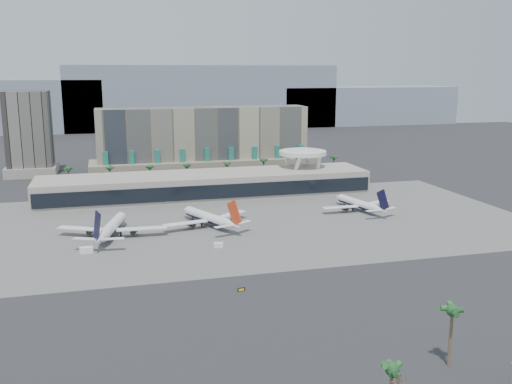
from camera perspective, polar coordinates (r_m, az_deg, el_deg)
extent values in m
plane|color=#232326|center=(195.09, 0.70, -7.13)|extent=(900.00, 900.00, 0.00)
cube|color=#5B5B59|center=(246.18, -2.74, -3.06)|extent=(260.00, 130.00, 0.06)
cube|color=gray|center=(657.34, -5.35, 9.44)|extent=(300.00, 60.00, 70.00)
cube|color=gray|center=(718.91, 10.77, 8.50)|extent=(220.00, 60.00, 45.00)
cube|color=tan|center=(360.07, -5.27, 5.11)|extent=(130.00, 22.00, 42.00)
cube|color=gray|center=(360.38, -5.17, 2.55)|extent=(140.00, 30.00, 10.00)
cube|color=#217264|center=(344.89, -14.77, 2.44)|extent=(3.00, 2.00, 18.00)
cube|color=#217264|center=(345.21, -12.28, 2.57)|extent=(3.00, 2.00, 18.00)
cube|color=#217264|center=(346.17, -9.80, 2.70)|extent=(3.00, 2.00, 18.00)
cube|color=#217264|center=(347.77, -7.34, 2.82)|extent=(3.00, 2.00, 18.00)
cube|color=#217264|center=(350.02, -4.90, 2.93)|extent=(3.00, 2.00, 18.00)
cube|color=#217264|center=(352.88, -2.50, 3.04)|extent=(3.00, 2.00, 18.00)
cube|color=#217264|center=(356.36, -0.14, 3.14)|extent=(3.00, 2.00, 18.00)
cube|color=#217264|center=(360.42, 2.17, 3.23)|extent=(3.00, 2.00, 18.00)
cube|color=#217264|center=(365.06, 4.43, 3.32)|extent=(3.00, 2.00, 18.00)
cube|color=black|center=(382.09, -21.73, 5.46)|extent=(26.00, 26.00, 52.00)
cube|color=#B7AFA1|center=(385.06, -21.47, 2.06)|extent=(30.00, 30.00, 6.00)
cube|color=#B7AFA1|center=(297.45, -5.00, 0.73)|extent=(170.00, 32.00, 12.00)
cube|color=black|center=(281.92, -4.42, 0.01)|extent=(168.00, 0.60, 7.00)
cube|color=black|center=(296.12, -5.02, 2.10)|extent=(170.00, 12.00, 2.50)
cylinder|color=white|center=(324.10, 5.36, 2.55)|extent=(6.98, 6.99, 21.89)
cylinder|color=white|center=(319.96, 3.22, 2.46)|extent=(6.98, 6.99, 21.89)
cylinder|color=white|center=(308.07, 3.95, 2.08)|extent=(6.98, 6.99, 21.89)
cylinder|color=white|center=(312.36, 6.16, 2.18)|extent=(6.98, 6.99, 21.89)
cylinder|color=white|center=(314.67, 4.70, 3.94)|extent=(26.00, 26.00, 2.20)
cylinder|color=white|center=(314.49, 4.70, 4.17)|extent=(16.00, 16.00, 1.20)
cylinder|color=brown|center=(328.29, -18.21, 1.23)|extent=(0.70, 0.70, 12.00)
sphere|color=#1F4F25|center=(327.33, -18.27, 2.21)|extent=(2.80, 2.80, 2.80)
cylinder|color=brown|center=(327.66, -14.37, 1.44)|extent=(0.70, 0.70, 12.00)
sphere|color=#1F4F25|center=(326.70, -14.42, 2.43)|extent=(2.80, 2.80, 2.80)
cylinder|color=brown|center=(328.51, -10.53, 1.64)|extent=(0.70, 0.70, 12.00)
sphere|color=#1F4F25|center=(327.55, -10.57, 2.63)|extent=(2.80, 2.80, 2.80)
cylinder|color=brown|center=(330.68, -6.90, 1.83)|extent=(0.70, 0.70, 12.00)
sphere|color=#1F4F25|center=(329.73, -6.93, 2.80)|extent=(2.80, 2.80, 2.80)
cylinder|color=brown|center=(334.57, -3.00, 2.02)|extent=(0.70, 0.70, 12.00)
sphere|color=#1F4F25|center=(333.63, -3.01, 2.98)|extent=(2.80, 2.80, 2.80)
cylinder|color=brown|center=(339.70, 0.64, 2.19)|extent=(0.70, 0.70, 12.00)
sphere|color=#1F4F25|center=(338.77, 0.64, 3.14)|extent=(2.80, 2.80, 2.80)
cylinder|color=brown|center=(346.16, 4.15, 2.34)|extent=(0.70, 0.70, 12.00)
sphere|color=#1F4F25|center=(345.25, 4.16, 3.27)|extent=(2.80, 2.80, 2.80)
cylinder|color=brown|center=(354.25, 7.67, 2.49)|extent=(0.70, 0.70, 12.00)
sphere|color=#1F4F25|center=(353.36, 7.70, 3.40)|extent=(2.80, 2.80, 2.80)
cube|color=#4C3826|center=(108.45, 14.08, -17.88)|extent=(3.20, 0.22, 0.22)
cylinder|color=black|center=(107.72, 13.40, -17.91)|extent=(0.12, 0.12, 0.30)
cylinder|color=black|center=(108.95, 14.77, -17.61)|extent=(0.12, 0.12, 0.30)
cylinder|color=white|center=(232.62, -14.17, -3.34)|extent=(11.76, 29.51, 4.31)
cylinder|color=black|center=(232.66, -14.17, -3.38)|extent=(11.52, 28.92, 4.22)
cone|color=white|center=(248.43, -13.24, -2.31)|extent=(5.42, 5.80, 4.31)
cone|color=white|center=(214.88, -15.40, -4.59)|extent=(6.67, 10.48, 4.31)
cube|color=white|center=(234.98, -17.04, -3.51)|extent=(19.24, 12.64, 0.38)
cube|color=white|center=(229.15, -11.35, -3.60)|extent=(19.59, 5.31, 0.38)
cylinder|color=black|center=(234.83, -16.23, -3.74)|extent=(3.40, 4.78, 2.37)
cylinder|color=black|center=(230.60, -12.10, -3.81)|extent=(3.40, 4.78, 2.37)
cube|color=black|center=(211.88, -15.60, -3.26)|extent=(3.05, 9.59, 11.34)
cube|color=white|center=(215.08, -16.73, -4.50)|extent=(8.86, 5.55, 0.27)
cube|color=white|center=(212.49, -14.22, -4.56)|extent=(8.84, 3.40, 0.27)
cylinder|color=black|center=(244.13, -13.49, -3.31)|extent=(0.54, 0.54, 1.72)
cylinder|color=black|center=(233.29, -15.02, -4.11)|extent=(0.75, 0.75, 1.72)
cylinder|color=black|center=(231.59, -13.37, -4.14)|extent=(0.75, 0.75, 1.72)
cylinder|color=white|center=(241.46, -4.96, -2.50)|extent=(15.11, 27.05, 4.08)
cylinder|color=black|center=(241.50, -4.96, -2.53)|extent=(14.80, 26.51, 4.00)
cone|color=white|center=(254.45, -6.98, -1.79)|extent=(5.60, 5.86, 4.08)
cone|color=white|center=(227.18, -2.41, -3.31)|extent=(7.48, 10.04, 4.08)
cube|color=white|center=(234.91, -7.08, -3.11)|extent=(18.80, 7.85, 0.36)
cube|color=white|center=(247.06, -2.67, -2.28)|extent=(17.23, 14.12, 0.36)
cylinder|color=black|center=(237.16, -6.52, -3.21)|extent=(3.72, 4.64, 2.24)
cylinder|color=black|center=(245.97, -3.31, -2.59)|extent=(3.72, 4.64, 2.24)
cube|color=red|center=(224.65, -2.18, -2.09)|extent=(4.26, 8.66, 10.74)
cube|color=white|center=(223.64, -3.19, -3.44)|extent=(8.46, 4.42, 0.25)
cube|color=white|center=(228.94, -1.33, -3.05)|extent=(8.10, 6.24, 0.25)
cylinder|color=black|center=(250.97, -6.34, -2.64)|extent=(0.51, 0.51, 1.63)
cylinder|color=black|center=(239.63, -5.46, -3.33)|extent=(0.71, 0.71, 1.63)
cylinder|color=black|center=(243.16, -4.17, -3.08)|extent=(0.71, 0.71, 1.63)
cylinder|color=white|center=(270.85, 10.07, -1.11)|extent=(9.38, 25.65, 3.73)
cylinder|color=black|center=(270.88, 10.07, -1.14)|extent=(9.20, 25.14, 3.66)
cone|color=white|center=(282.18, 8.26, -0.52)|extent=(4.59, 4.93, 3.73)
cone|color=white|center=(258.40, 12.31, -1.77)|extent=(5.53, 9.03, 3.73)
cube|color=white|center=(264.18, 8.43, -1.51)|extent=(16.87, 4.04, 0.33)
cube|color=white|center=(276.59, 11.87, -1.03)|extent=(16.80, 10.49, 0.33)
cylinder|color=black|center=(266.39, 8.85, -1.62)|extent=(2.84, 4.10, 2.05)
cylinder|color=black|center=(275.40, 11.35, -1.26)|extent=(2.84, 4.10, 2.05)
cube|color=black|center=(256.28, 12.56, -0.78)|extent=(2.37, 8.36, 9.83)
cube|color=white|center=(254.96, 11.73, -1.83)|extent=(7.62, 2.70, 0.23)
cube|color=white|center=(260.29, 13.16, -1.61)|extent=(7.71, 4.60, 0.23)
cylinder|color=black|center=(279.10, 8.81, -1.23)|extent=(0.47, 0.47, 1.49)
cylinder|color=black|center=(268.94, 9.67, -1.76)|extent=(0.65, 0.65, 1.49)
cylinder|color=black|center=(272.55, 10.67, -1.61)|extent=(0.65, 0.65, 1.49)
cube|color=white|center=(214.03, -16.62, -5.59)|extent=(4.84, 2.80, 2.25)
cube|color=white|center=(212.09, -3.78, -5.32)|extent=(3.85, 2.71, 1.80)
cube|color=black|center=(171.37, -1.48, -9.73)|extent=(2.33, 0.78, 1.05)
cube|color=gold|center=(171.20, -1.47, -9.75)|extent=(1.66, 0.39, 0.63)
cylinder|color=black|center=(171.27, -1.76, -9.82)|extent=(0.13, 0.13, 0.63)
cylinder|color=black|center=(171.63, -1.21, -9.77)|extent=(0.13, 0.13, 0.63)
sphere|color=#1F4F25|center=(115.61, 13.46, -16.84)|extent=(2.80, 2.80, 2.80)
cylinder|color=brown|center=(135.90, 18.87, -13.61)|extent=(0.70, 0.70, 13.39)
sphere|color=#1F4F25|center=(133.33, 19.06, -11.13)|extent=(2.80, 2.80, 2.80)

